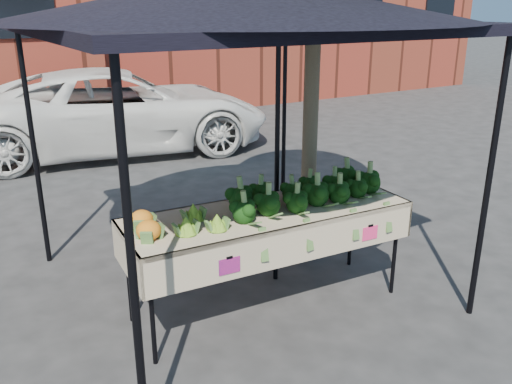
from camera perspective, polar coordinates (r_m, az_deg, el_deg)
name	(u,v)px	position (r m, az deg, el deg)	size (l,w,h in m)	color
ground	(267,307)	(4.80, 1.20, -12.14)	(90.00, 90.00, 0.00)	#272729
table	(268,259)	(4.61, 1.29, -7.17)	(2.44, 0.94, 0.90)	#C8B594
canopy	(238,143)	(4.66, -1.89, 5.18)	(3.16, 3.16, 2.74)	black
broccoli_heap	(303,188)	(4.60, 4.97, 0.40)	(1.53, 0.56, 0.24)	black
romanesco_cluster	(195,216)	(4.09, -6.46, -2.51)	(0.42, 0.46, 0.19)	#83A52F
cauliflower_pair	(145,223)	(4.04, -11.71, -3.24)	(0.22, 0.42, 0.17)	orange
street_tree	(313,47)	(5.14, 6.07, 15.07)	(2.17, 2.17, 4.27)	#1E4C14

